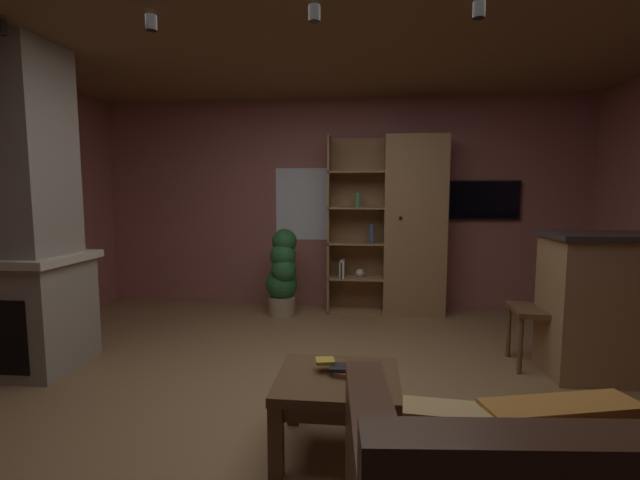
{
  "coord_description": "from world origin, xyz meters",
  "views": [
    {
      "loc": [
        0.34,
        -2.73,
        1.39
      ],
      "look_at": [
        0.0,
        0.4,
        1.05
      ],
      "focal_mm": 24.72,
      "sensor_mm": 36.0,
      "label": 1
    }
  ],
  "objects_px": {
    "table_book_0": "(347,374)",
    "potted_floor_plant": "(283,273)",
    "table_book_1": "(342,368)",
    "dining_chair": "(551,302)",
    "wall_mounted_tv": "(484,200)",
    "table_book_2": "(325,361)",
    "coffee_table": "(338,391)",
    "stone_fireplace": "(17,227)",
    "bookshelf_cabinet": "(406,227)"
  },
  "relations": [
    {
      "from": "table_book_2",
      "to": "table_book_0",
      "type": "bearing_deg",
      "value": -26.73
    },
    {
      "from": "coffee_table",
      "to": "potted_floor_plant",
      "type": "distance_m",
      "value": 2.72
    },
    {
      "from": "table_book_1",
      "to": "table_book_2",
      "type": "relative_size",
      "value": 1.32
    },
    {
      "from": "potted_floor_plant",
      "to": "wall_mounted_tv",
      "type": "bearing_deg",
      "value": 11.56
    },
    {
      "from": "wall_mounted_tv",
      "to": "coffee_table",
      "type": "bearing_deg",
      "value": -116.0
    },
    {
      "from": "bookshelf_cabinet",
      "to": "table_book_0",
      "type": "height_order",
      "value": "bookshelf_cabinet"
    },
    {
      "from": "stone_fireplace",
      "to": "table_book_1",
      "type": "distance_m",
      "value": 2.79
    },
    {
      "from": "table_book_2",
      "to": "bookshelf_cabinet",
      "type": "bearing_deg",
      "value": 76.57
    },
    {
      "from": "coffee_table",
      "to": "table_book_0",
      "type": "height_order",
      "value": "table_book_0"
    },
    {
      "from": "wall_mounted_tv",
      "to": "dining_chair",
      "type": "bearing_deg",
      "value": -86.65
    },
    {
      "from": "table_book_2",
      "to": "dining_chair",
      "type": "bearing_deg",
      "value": 37.22
    },
    {
      "from": "stone_fireplace",
      "to": "wall_mounted_tv",
      "type": "distance_m",
      "value": 4.6
    },
    {
      "from": "dining_chair",
      "to": "table_book_0",
      "type": "bearing_deg",
      "value": -139.33
    },
    {
      "from": "table_book_2",
      "to": "potted_floor_plant",
      "type": "distance_m",
      "value": 2.64
    },
    {
      "from": "table_book_0",
      "to": "wall_mounted_tv",
      "type": "bearing_deg",
      "value": 64.74
    },
    {
      "from": "table_book_0",
      "to": "potted_floor_plant",
      "type": "bearing_deg",
      "value": 108.04
    },
    {
      "from": "table_book_2",
      "to": "stone_fireplace",
      "type": "bearing_deg",
      "value": 161.64
    },
    {
      "from": "table_book_2",
      "to": "dining_chair",
      "type": "height_order",
      "value": "dining_chair"
    },
    {
      "from": "table_book_0",
      "to": "stone_fireplace",
      "type": "bearing_deg",
      "value": 161.23
    },
    {
      "from": "bookshelf_cabinet",
      "to": "table_book_0",
      "type": "bearing_deg",
      "value": -100.8
    },
    {
      "from": "bookshelf_cabinet",
      "to": "table_book_0",
      "type": "xyz_separation_m",
      "value": [
        -0.55,
        -2.86,
        -0.57
      ]
    },
    {
      "from": "potted_floor_plant",
      "to": "table_book_2",
      "type": "bearing_deg",
      "value": -74.07
    },
    {
      "from": "stone_fireplace",
      "to": "coffee_table",
      "type": "height_order",
      "value": "stone_fireplace"
    },
    {
      "from": "bookshelf_cabinet",
      "to": "wall_mounted_tv",
      "type": "height_order",
      "value": "bookshelf_cabinet"
    },
    {
      "from": "coffee_table",
      "to": "wall_mounted_tv",
      "type": "xyz_separation_m",
      "value": [
        1.5,
        3.07,
        0.97
      ]
    },
    {
      "from": "table_book_0",
      "to": "dining_chair",
      "type": "bearing_deg",
      "value": 40.67
    },
    {
      "from": "bookshelf_cabinet",
      "to": "dining_chair",
      "type": "xyz_separation_m",
      "value": [
        1.0,
        -1.53,
        -0.47
      ]
    },
    {
      "from": "stone_fireplace",
      "to": "dining_chair",
      "type": "xyz_separation_m",
      "value": [
        4.15,
        0.45,
        -0.6
      ]
    },
    {
      "from": "table_book_0",
      "to": "potted_floor_plant",
      "type": "height_order",
      "value": "potted_floor_plant"
    },
    {
      "from": "table_book_1",
      "to": "stone_fireplace",
      "type": "bearing_deg",
      "value": 161.49
    },
    {
      "from": "table_book_0",
      "to": "table_book_2",
      "type": "xyz_separation_m",
      "value": [
        -0.12,
        0.06,
        0.04
      ]
    },
    {
      "from": "bookshelf_cabinet",
      "to": "coffee_table",
      "type": "height_order",
      "value": "bookshelf_cabinet"
    },
    {
      "from": "coffee_table",
      "to": "dining_chair",
      "type": "relative_size",
      "value": 0.7
    },
    {
      "from": "table_book_0",
      "to": "table_book_2",
      "type": "relative_size",
      "value": 1.24
    },
    {
      "from": "potted_floor_plant",
      "to": "bookshelf_cabinet",
      "type": "bearing_deg",
      "value": 10.55
    },
    {
      "from": "table_book_2",
      "to": "wall_mounted_tv",
      "type": "distance_m",
      "value": 3.49
    },
    {
      "from": "dining_chair",
      "to": "stone_fireplace",
      "type": "bearing_deg",
      "value": -173.84
    },
    {
      "from": "stone_fireplace",
      "to": "coffee_table",
      "type": "relative_size",
      "value": 3.87
    },
    {
      "from": "stone_fireplace",
      "to": "potted_floor_plant",
      "type": "relative_size",
      "value": 2.54
    },
    {
      "from": "dining_chair",
      "to": "wall_mounted_tv",
      "type": "relative_size",
      "value": 1.14
    },
    {
      "from": "coffee_table",
      "to": "table_book_0",
      "type": "xyz_separation_m",
      "value": [
        0.05,
        -0.0,
        0.1
      ]
    },
    {
      "from": "table_book_0",
      "to": "table_book_1",
      "type": "xyz_separation_m",
      "value": [
        -0.03,
        0.02,
        0.02
      ]
    },
    {
      "from": "coffee_table",
      "to": "stone_fireplace",
      "type": "bearing_deg",
      "value": 160.93
    },
    {
      "from": "table_book_1",
      "to": "potted_floor_plant",
      "type": "xyz_separation_m",
      "value": [
        -0.82,
        2.58,
        0.03
      ]
    },
    {
      "from": "potted_floor_plant",
      "to": "dining_chair",
      "type": "bearing_deg",
      "value": -27.88
    },
    {
      "from": "table_book_1",
      "to": "potted_floor_plant",
      "type": "bearing_deg",
      "value": 107.66
    },
    {
      "from": "table_book_0",
      "to": "table_book_1",
      "type": "distance_m",
      "value": 0.04
    },
    {
      "from": "stone_fireplace",
      "to": "dining_chair",
      "type": "height_order",
      "value": "stone_fireplace"
    },
    {
      "from": "coffee_table",
      "to": "table_book_2",
      "type": "height_order",
      "value": "table_book_2"
    },
    {
      "from": "potted_floor_plant",
      "to": "table_book_1",
      "type": "bearing_deg",
      "value": -72.34
    }
  ]
}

